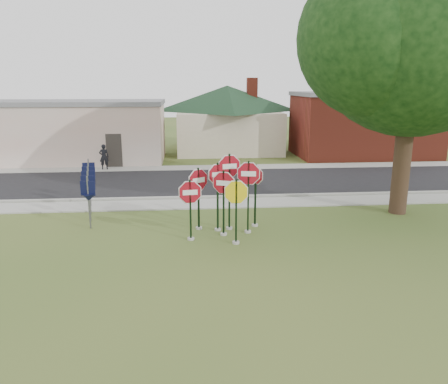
{
  "coord_description": "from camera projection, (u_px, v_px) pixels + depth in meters",
  "views": [
    {
      "loc": [
        -1.34,
        -13.52,
        5.27
      ],
      "look_at": [
        0.01,
        2.0,
        1.43
      ],
      "focal_mm": 35.0,
      "sensor_mm": 36.0,
      "label": 1
    }
  ],
  "objects": [
    {
      "name": "road",
      "position": [
        211.0,
        182.0,
        24.12
      ],
      "size": [
        60.0,
        7.0,
        0.04
      ],
      "primitive_type": "cube",
      "color": "black",
      "rests_on": "ground"
    },
    {
      "name": "stop_sign_right",
      "position": [
        248.0,
        186.0,
        15.56
      ],
      "size": [
        1.13,
        0.24,
        2.78
      ],
      "color": "#A39F97",
      "rests_on": "ground"
    },
    {
      "name": "stop_sign_left",
      "position": [
        190.0,
        202.0,
        14.91
      ],
      "size": [
        1.09,
        0.24,
        2.26
      ],
      "color": "#A39F97",
      "rests_on": "ground"
    },
    {
      "name": "stop_sign_far_left",
      "position": [
        198.0,
        190.0,
        16.01
      ],
      "size": [
        0.97,
        0.66,
        2.46
      ],
      "color": "#A39F97",
      "rests_on": "ground"
    },
    {
      "name": "stop_sign_yellow",
      "position": [
        236.0,
        203.0,
        14.53
      ],
      "size": [
        1.11,
        0.24,
        2.36
      ],
      "color": "#A39F97",
      "rests_on": "ground"
    },
    {
      "name": "ground",
      "position": [
        229.0,
        248.0,
        14.46
      ],
      "size": [
        120.0,
        120.0,
        0.0
      ],
      "primitive_type": "plane",
      "color": "#3A5620",
      "rests_on": "ground"
    },
    {
      "name": "route_sign_row",
      "position": [
        89.0,
        185.0,
        18.06
      ],
      "size": [
        1.43,
        4.63,
        2.0
      ],
      "color": "#59595E",
      "rests_on": "ground"
    },
    {
      "name": "stop_sign_far_right",
      "position": [
        255.0,
        188.0,
        16.35
      ],
      "size": [
        0.6,
        0.79,
        2.49
      ],
      "color": "#A39F97",
      "rests_on": "ground"
    },
    {
      "name": "sidewalk_far",
      "position": [
        207.0,
        168.0,
        28.28
      ],
      "size": [
        60.0,
        1.6,
        0.06
      ],
      "primitive_type": "cube",
      "color": "#989790",
      "rests_on": "ground"
    },
    {
      "name": "stop_sign_back_left",
      "position": [
        218.0,
        187.0,
        15.82
      ],
      "size": [
        0.95,
        0.46,
        2.66
      ],
      "color": "#A39F97",
      "rests_on": "ground"
    },
    {
      "name": "building_house",
      "position": [
        227.0,
        105.0,
        35.03
      ],
      "size": [
        11.6,
        11.6,
        6.2
      ],
      "color": "beige",
      "rests_on": "ground"
    },
    {
      "name": "stop_sign_back_right",
      "position": [
        229.0,
        179.0,
        15.91
      ],
      "size": [
        1.13,
        0.28,
        2.98
      ],
      "color": "#A39F97",
      "rests_on": "ground"
    },
    {
      "name": "pedestrian",
      "position": [
        104.0,
        157.0,
        27.42
      ],
      "size": [
        0.6,
        0.42,
        1.59
      ],
      "primitive_type": "imported",
      "rotation": [
        0.0,
        0.0,
        3.21
      ],
      "color": "black",
      "rests_on": "sidewalk_far"
    },
    {
      "name": "sidewalk_near",
      "position": [
        217.0,
        203.0,
        19.77
      ],
      "size": [
        60.0,
        1.6,
        0.06
      ],
      "primitive_type": "cube",
      "color": "#989790",
      "rests_on": "ground"
    },
    {
      "name": "building_stucco",
      "position": [
        77.0,
        130.0,
        30.59
      ],
      "size": [
        12.2,
        6.2,
        4.2
      ],
      "color": "silver",
      "rests_on": "ground"
    },
    {
      "name": "curb",
      "position": [
        216.0,
        197.0,
        20.73
      ],
      "size": [
        60.0,
        0.2,
        0.14
      ],
      "primitive_type": "cube",
      "color": "#989790",
      "rests_on": "ground"
    },
    {
      "name": "stop_sign_center",
      "position": [
        224.0,
        194.0,
        15.35
      ],
      "size": [
        1.04,
        0.44,
        2.48
      ],
      "color": "#A39F97",
      "rests_on": "ground"
    },
    {
      "name": "building_brick",
      "position": [
        364.0,
        124.0,
        32.78
      ],
      "size": [
        10.2,
        6.2,
        4.75
      ],
      "color": "maroon",
      "rests_on": "ground"
    },
    {
      "name": "bg_tree_right",
      "position": [
        439.0,
        81.0,
        40.11
      ],
      "size": [
        5.6,
        5.6,
        8.4
      ],
      "color": "black",
      "rests_on": "ground"
    },
    {
      "name": "oak_tree",
      "position": [
        415.0,
        31.0,
        16.73
      ],
      "size": [
        11.7,
        11.1,
        11.33
      ],
      "color": "black",
      "rests_on": "ground"
    }
  ]
}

